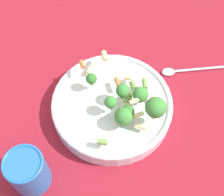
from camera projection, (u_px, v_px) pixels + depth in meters
name	position (u px, v px, depth m)	size (l,w,h in m)	color
ground_plane	(112.00, 110.00, 0.79)	(3.00, 3.00, 0.00)	maroon
bowl	(112.00, 105.00, 0.77)	(0.30, 0.30, 0.04)	silver
pasta_salad	(132.00, 102.00, 0.70)	(0.25, 0.20, 0.08)	#8CB766
cup	(28.00, 171.00, 0.65)	(0.08, 0.08, 0.10)	#2366B2
spoon	(181.00, 71.00, 0.85)	(0.13, 0.14, 0.01)	silver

